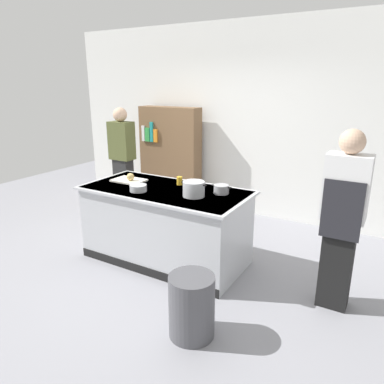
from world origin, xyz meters
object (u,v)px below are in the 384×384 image
Objects in this scene: bookshelf at (170,157)px; onion at (130,177)px; stock_pot at (194,189)px; person_guest at (123,158)px; person_chef at (342,218)px; sauce_pan at (221,189)px; mixing_bowl at (138,188)px; trash_bin at (192,306)px; juice_cup at (179,181)px.

onion is at bearing -71.62° from bookshelf.
person_guest is (-1.99, 1.12, -0.07)m from stock_pot.
person_chef reaches higher than onion.
stock_pot is 0.18× the size of person_guest.
person_guest reaches higher than sauce_pan.
mixing_bowl is 1.85m from person_guest.
trash_bin is (1.19, -0.82, -0.66)m from mixing_bowl.
onion is 0.31× the size of stock_pot.
person_chef is (2.49, -0.01, -0.05)m from onion.
juice_cup is at bearing -52.90° from bookshelf.
juice_cup is at bearing 19.54° from onion.
sauce_pan is 0.95m from mixing_bowl.
sauce_pan is (0.22, 0.24, -0.03)m from stock_pot.
juice_cup is (-0.38, 0.31, -0.03)m from stock_pot.
trash_bin is 1.58m from person_chef.
trash_bin is 0.33× the size of person_chef.
mixing_bowl is 0.54m from juice_cup.
person_guest is at bearing 136.40° from mixing_bowl.
juice_cup is (0.59, 0.21, -0.02)m from onion.
person_chef is at bearing -6.58° from juice_cup.
person_guest reaches higher than stock_pot.
person_guest is (-1.61, 0.81, -0.04)m from juice_cup.
sauce_pan is 0.42× the size of trash_bin.
person_chef reaches higher than bookshelf.
person_chef reaches higher than juice_cup.
trash_bin is at bearing -74.73° from sauce_pan.
trash_bin is (1.52, -1.08, -0.69)m from onion.
juice_cup is (0.26, 0.47, 0.01)m from mixing_bowl.
onion is 0.05× the size of person_guest.
bookshelf is (-0.91, 2.02, -0.09)m from mixing_bowl.
stock_pot is at bearing -5.93° from onion.
person_chef is 1.00× the size of person_guest.
sauce_pan is 2.37m from person_guest.
person_chef is 3.55m from bookshelf.
onion is at bearing 174.07° from stock_pot.
person_guest reaches higher than trash_bin.
person_guest is at bearing 153.19° from juice_cup.
sauce_pan is at bearing 51.87° from person_guest.
bookshelf is (0.43, 0.74, -0.06)m from person_guest.
bookshelf is at bearing 129.84° from stock_pot.
mixing_bowl is (-0.64, -0.16, -0.05)m from stock_pot.
trash_bin is 3.35m from person_guest.
onion is at bearing 109.60° from person_chef.
person_chef is at bearing -30.00° from bookshelf.
juice_cup is at bearing 173.54° from sauce_pan.
onion is 0.63m from juice_cup.
onion is at bearing -160.46° from juice_cup.
juice_cup is 0.06× the size of person_chef.
bookshelf is at bearing 108.38° from onion.
sauce_pan reaches higher than trash_bin.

